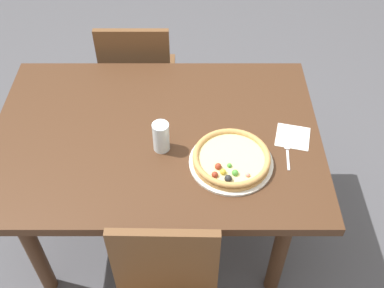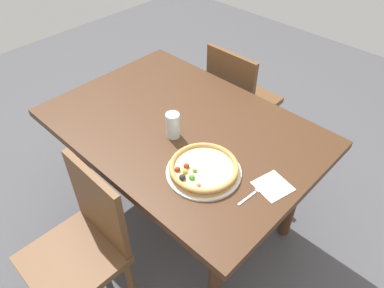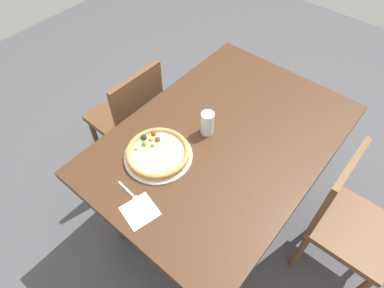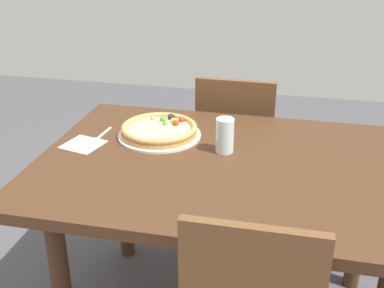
# 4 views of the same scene
# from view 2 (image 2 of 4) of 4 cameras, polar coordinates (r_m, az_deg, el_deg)

# --- Properties ---
(ground_plane) EXTENTS (6.00, 6.00, 0.00)m
(ground_plane) POSITION_cam_2_polar(r_m,az_deg,el_deg) (2.42, -1.27, -10.80)
(ground_plane) COLOR #4C4C51
(dining_table) EXTENTS (1.41, 0.98, 0.74)m
(dining_table) POSITION_cam_2_polar(r_m,az_deg,el_deg) (1.95, -1.55, 0.90)
(dining_table) COLOR #472B19
(dining_table) RESTS_ON ground
(chair_near) EXTENTS (0.41, 0.41, 0.87)m
(chair_near) POSITION_cam_2_polar(r_m,az_deg,el_deg) (1.78, -16.80, -14.98)
(chair_near) COLOR brown
(chair_near) RESTS_ON ground
(chair_far) EXTENTS (0.40, 0.40, 0.87)m
(chair_far) POSITION_cam_2_polar(r_m,az_deg,el_deg) (2.55, 7.39, 7.01)
(chair_far) COLOR brown
(chair_far) RESTS_ON ground
(plate) EXTENTS (0.34, 0.34, 0.01)m
(plate) POSITION_cam_2_polar(r_m,az_deg,el_deg) (1.63, 1.85, -4.41)
(plate) COLOR silver
(plate) RESTS_ON dining_table
(pizza) EXTENTS (0.31, 0.31, 0.05)m
(pizza) POSITION_cam_2_polar(r_m,az_deg,el_deg) (1.61, 1.81, -3.81)
(pizza) COLOR tan
(pizza) RESTS_ON plate
(fork) EXTENTS (0.03, 0.17, 0.00)m
(fork) POSITION_cam_2_polar(r_m,az_deg,el_deg) (1.57, 9.71, -7.63)
(fork) COLOR silver
(fork) RESTS_ON dining_table
(drinking_glass) EXTENTS (0.07, 0.07, 0.13)m
(drinking_glass) POSITION_cam_2_polar(r_m,az_deg,el_deg) (1.78, -3.03, 2.96)
(drinking_glass) COLOR silver
(drinking_glass) RESTS_ON dining_table
(napkin) EXTENTS (0.17, 0.17, 0.00)m
(napkin) POSITION_cam_2_polar(r_m,az_deg,el_deg) (1.62, 12.60, -6.48)
(napkin) COLOR white
(napkin) RESTS_ON dining_table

